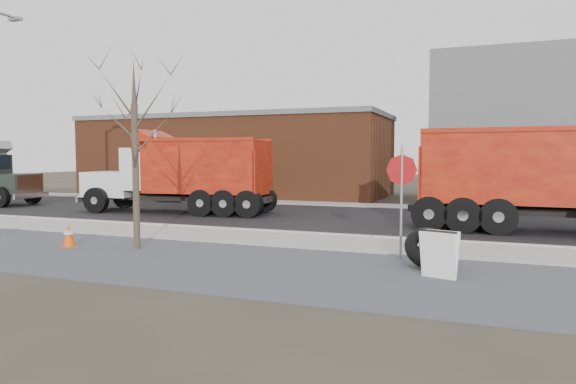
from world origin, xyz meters
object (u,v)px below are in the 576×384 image
at_px(truck_tire, 428,248).
at_px(dump_truck_red_a, 549,175).
at_px(stop_sign, 402,182).
at_px(sandwich_board, 439,254).
at_px(dump_truck_red_b, 184,172).
at_px(fire_hydrant, 424,251).

bearing_deg(truck_tire, dump_truck_red_a, 65.51).
relative_size(truck_tire, stop_sign, 0.46).
relative_size(sandwich_board, dump_truck_red_b, 0.11).
bearing_deg(stop_sign, dump_truck_red_a, 56.01).
height_order(fire_hydrant, sandwich_board, sandwich_board).
xyz_separation_m(truck_tire, dump_truck_red_a, (3.18, 6.98, 1.49)).
height_order(stop_sign, dump_truck_red_b, dump_truck_red_b).
bearing_deg(sandwich_board, fire_hydrant, 125.85).
bearing_deg(sandwich_board, dump_truck_red_a, 86.24).
xyz_separation_m(sandwich_board, dump_truck_red_b, (-11.82, 8.94, 1.35)).
distance_m(fire_hydrant, sandwich_board, 1.28).
height_order(dump_truck_red_a, dump_truck_red_b, dump_truck_red_a).
xyz_separation_m(truck_tire, stop_sign, (-0.73, 0.71, 1.46)).
bearing_deg(dump_truck_red_a, dump_truck_red_b, 177.73).
relative_size(fire_hydrant, stop_sign, 0.29).
bearing_deg(stop_sign, truck_tire, -46.49).
bearing_deg(truck_tire, sandwich_board, -72.67).
relative_size(truck_tire, dump_truck_red_a, 0.14).
distance_m(dump_truck_red_a, dump_truck_red_b, 14.70).
bearing_deg(stop_sign, dump_truck_red_b, 144.25).
bearing_deg(fire_hydrant, dump_truck_red_a, 67.24).
bearing_deg(sandwich_board, truck_tire, 123.12).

